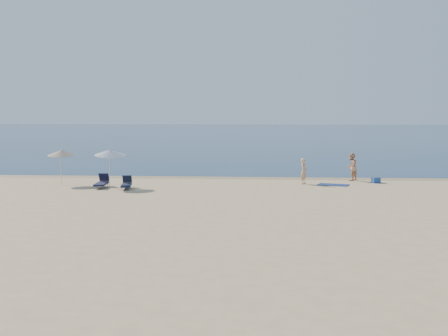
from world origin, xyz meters
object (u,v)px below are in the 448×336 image
Objects in this scene: person_right at (351,167)px; blue_cooler at (376,180)px; person_left at (304,171)px; umbrella_near at (110,153)px.

person_right reaches higher than blue_cooler.
person_right reaches higher than person_left.
person_left is 0.89× the size of person_right.
person_right is 3.72× the size of blue_cooler.
person_left is 11.71m from umbrella_near.
umbrella_near reaches higher than person_right.
blue_cooler is at bearing 90.52° from person_right.
person_right is at bearing -33.52° from person_left.
umbrella_near is at bearing 126.12° from person_left.
person_right is at bearing 122.00° from blue_cooler.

